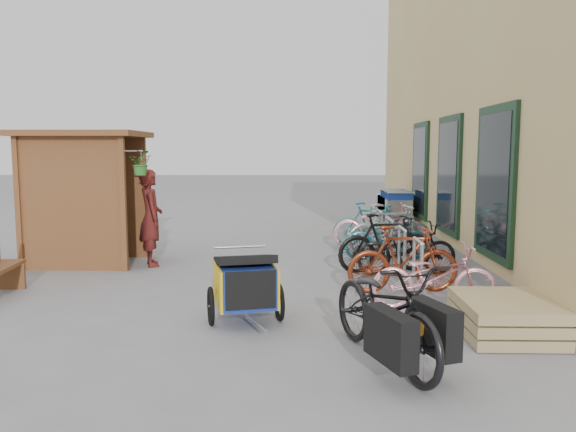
{
  "coord_description": "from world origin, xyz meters",
  "views": [
    {
      "loc": [
        0.69,
        -7.54,
        2.06
      ],
      "look_at": [
        0.5,
        1.5,
        1.0
      ],
      "focal_mm": 35.0,
      "sensor_mm": 36.0,
      "label": 1
    }
  ],
  "objects_px": {
    "child_trailer": "(245,282)",
    "bike_1": "(403,259)",
    "shopping_carts": "(393,208)",
    "person_kiosk": "(151,218)",
    "bike_5": "(390,230)",
    "bike_0": "(434,276)",
    "kiosk": "(79,179)",
    "cargo_bike": "(386,311)",
    "bike_2": "(407,248)",
    "bike_3": "(386,243)",
    "bike_6": "(378,226)",
    "pallet_stack": "(506,317)",
    "bike_4": "(387,237)",
    "bike_7": "(371,225)"
  },
  "relations": [
    {
      "from": "shopping_carts",
      "to": "bike_2",
      "type": "relative_size",
      "value": 1.25
    },
    {
      "from": "kiosk",
      "to": "bike_4",
      "type": "bearing_deg",
      "value": 5.17
    },
    {
      "from": "cargo_bike",
      "to": "person_kiosk",
      "type": "xyz_separation_m",
      "value": [
        -3.5,
        4.59,
        0.35
      ]
    },
    {
      "from": "pallet_stack",
      "to": "bike_3",
      "type": "bearing_deg",
      "value": 104.66
    },
    {
      "from": "bike_0",
      "to": "bike_7",
      "type": "bearing_deg",
      "value": 3.01
    },
    {
      "from": "kiosk",
      "to": "bike_3",
      "type": "height_order",
      "value": "kiosk"
    },
    {
      "from": "shopping_carts",
      "to": "bike_5",
      "type": "distance_m",
      "value": 3.13
    },
    {
      "from": "cargo_bike",
      "to": "bike_7",
      "type": "xyz_separation_m",
      "value": [
        0.68,
        6.57,
        -0.03
      ]
    },
    {
      "from": "bike_1",
      "to": "bike_6",
      "type": "relative_size",
      "value": 0.88
    },
    {
      "from": "bike_5",
      "to": "bike_6",
      "type": "bearing_deg",
      "value": -3.94
    },
    {
      "from": "bike_3",
      "to": "bike_5",
      "type": "height_order",
      "value": "bike_5"
    },
    {
      "from": "kiosk",
      "to": "bike_0",
      "type": "height_order",
      "value": "kiosk"
    },
    {
      "from": "cargo_bike",
      "to": "person_kiosk",
      "type": "bearing_deg",
      "value": 106.67
    },
    {
      "from": "kiosk",
      "to": "bike_0",
      "type": "relative_size",
      "value": 1.54
    },
    {
      "from": "shopping_carts",
      "to": "person_kiosk",
      "type": "bearing_deg",
      "value": -141.07
    },
    {
      "from": "shopping_carts",
      "to": "pallet_stack",
      "type": "bearing_deg",
      "value": -90.0
    },
    {
      "from": "shopping_carts",
      "to": "child_trailer",
      "type": "relative_size",
      "value": 1.36
    },
    {
      "from": "child_trailer",
      "to": "bike_1",
      "type": "distance_m",
      "value": 2.59
    },
    {
      "from": "child_trailer",
      "to": "bike_1",
      "type": "height_order",
      "value": "bike_1"
    },
    {
      "from": "bike_0",
      "to": "bike_2",
      "type": "bearing_deg",
      "value": -0.59
    },
    {
      "from": "bike_1",
      "to": "bike_7",
      "type": "bearing_deg",
      "value": -6.53
    },
    {
      "from": "person_kiosk",
      "to": "bike_2",
      "type": "height_order",
      "value": "person_kiosk"
    },
    {
      "from": "cargo_bike",
      "to": "bike_5",
      "type": "height_order",
      "value": "same"
    },
    {
      "from": "bike_0",
      "to": "bike_5",
      "type": "bearing_deg",
      "value": 0.09
    },
    {
      "from": "bike_2",
      "to": "bike_5",
      "type": "xyz_separation_m",
      "value": [
        -0.02,
        1.58,
        0.08
      ]
    },
    {
      "from": "shopping_carts",
      "to": "bike_2",
      "type": "bearing_deg",
      "value": -96.5
    },
    {
      "from": "cargo_bike",
      "to": "bike_2",
      "type": "relative_size",
      "value": 1.25
    },
    {
      "from": "kiosk",
      "to": "bike_6",
      "type": "bearing_deg",
      "value": 15.69
    },
    {
      "from": "shopping_carts",
      "to": "bike_4",
      "type": "height_order",
      "value": "shopping_carts"
    },
    {
      "from": "child_trailer",
      "to": "bike_1",
      "type": "xyz_separation_m",
      "value": [
        2.15,
        1.45,
        0.0
      ]
    },
    {
      "from": "bike_2",
      "to": "pallet_stack",
      "type": "bearing_deg",
      "value": -176.74
    },
    {
      "from": "bike_3",
      "to": "bike_6",
      "type": "xyz_separation_m",
      "value": [
        0.18,
        2.19,
        -0.01
      ]
    },
    {
      "from": "person_kiosk",
      "to": "bike_5",
      "type": "xyz_separation_m",
      "value": [
        4.42,
        0.94,
        -0.34
      ]
    },
    {
      "from": "person_kiosk",
      "to": "bike_1",
      "type": "distance_m",
      "value": 4.57
    },
    {
      "from": "bike_5",
      "to": "bike_6",
      "type": "xyz_separation_m",
      "value": [
        -0.12,
        0.77,
        -0.03
      ]
    },
    {
      "from": "kiosk",
      "to": "cargo_bike",
      "type": "bearing_deg",
      "value": -44.49
    },
    {
      "from": "cargo_bike",
      "to": "bike_5",
      "type": "bearing_deg",
      "value": 59.9
    },
    {
      "from": "bike_0",
      "to": "kiosk",
      "type": "bearing_deg",
      "value": 64.1
    },
    {
      "from": "person_kiosk",
      "to": "bike_7",
      "type": "relative_size",
      "value": 1.07
    },
    {
      "from": "kiosk",
      "to": "shopping_carts",
      "type": "xyz_separation_m",
      "value": [
        6.28,
        3.87,
        -0.9
      ]
    },
    {
      "from": "bike_2",
      "to": "bike_3",
      "type": "xyz_separation_m",
      "value": [
        -0.32,
        0.16,
        0.06
      ]
    },
    {
      "from": "pallet_stack",
      "to": "cargo_bike",
      "type": "distance_m",
      "value": 1.73
    },
    {
      "from": "bike_3",
      "to": "bike_4",
      "type": "distance_m",
      "value": 1.14
    },
    {
      "from": "bike_3",
      "to": "bike_5",
      "type": "xyz_separation_m",
      "value": [
        0.3,
        1.42,
        0.02
      ]
    },
    {
      "from": "bike_4",
      "to": "bike_6",
      "type": "relative_size",
      "value": 0.87
    },
    {
      "from": "pallet_stack",
      "to": "bike_1",
      "type": "distance_m",
      "value": 2.06
    },
    {
      "from": "bike_1",
      "to": "kiosk",
      "type": "bearing_deg",
      "value": 63.72
    },
    {
      "from": "bike_0",
      "to": "bike_4",
      "type": "distance_m",
      "value": 3.31
    },
    {
      "from": "bike_0",
      "to": "bike_6",
      "type": "bearing_deg",
      "value": 1.69
    },
    {
      "from": "pallet_stack",
      "to": "cargo_bike",
      "type": "relative_size",
      "value": 0.57
    }
  ]
}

